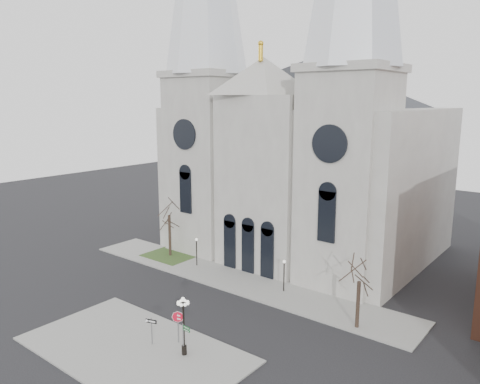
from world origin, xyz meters
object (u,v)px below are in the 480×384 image
Objects in this scene: globe_lamp at (183,319)px; one_way_sign at (152,327)px; street_name_sign at (184,337)px; stop_sign at (178,320)px.

one_way_sign is (-3.05, -0.50, -1.40)m from globe_lamp.
one_way_sign is 0.87× the size of street_name_sign.
street_name_sign is (1.71, -1.05, -0.40)m from stop_sign.
street_name_sign is at bearing -37.10° from globe_lamp.
stop_sign reaches higher than street_name_sign.
globe_lamp is (1.63, -0.99, 1.02)m from stop_sign.
street_name_sign is (0.07, -0.05, -1.42)m from globe_lamp.
globe_lamp reaches higher than street_name_sign.
globe_lamp is 1.82× the size of street_name_sign.
stop_sign reaches higher than one_way_sign.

